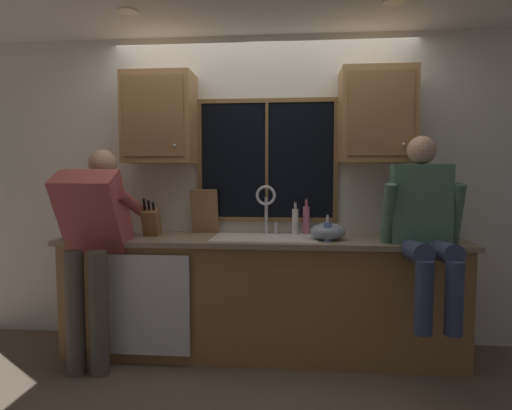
# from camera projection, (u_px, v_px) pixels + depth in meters

# --- Properties ---
(back_wall) EXTENTS (5.42, 0.12, 2.55)m
(back_wall) POSITION_uv_depth(u_px,v_px,m) (264.00, 190.00, 3.61)
(back_wall) COLOR silver
(back_wall) RESTS_ON floor
(ceiling_downlight_left) EXTENTS (0.14, 0.14, 0.01)m
(ceiling_downlight_left) POSITION_uv_depth(u_px,v_px,m) (128.00, 11.00, 2.95)
(ceiling_downlight_left) COLOR #FFEAB2
(ceiling_downlight_right) EXTENTS (0.14, 0.14, 0.01)m
(ceiling_downlight_right) POSITION_uv_depth(u_px,v_px,m) (394.00, 2.00, 2.79)
(ceiling_downlight_right) COLOR #FFEAB2
(window_glass) EXTENTS (1.10, 0.02, 0.95)m
(window_glass) POSITION_uv_depth(u_px,v_px,m) (267.00, 161.00, 3.53)
(window_glass) COLOR black
(window_frame_top) EXTENTS (1.17, 0.02, 0.04)m
(window_frame_top) POSITION_uv_depth(u_px,v_px,m) (267.00, 101.00, 3.48)
(window_frame_top) COLOR brown
(window_frame_bottom) EXTENTS (1.17, 0.02, 0.04)m
(window_frame_bottom) POSITION_uv_depth(u_px,v_px,m) (267.00, 219.00, 3.55)
(window_frame_bottom) COLOR brown
(window_frame_left) EXTENTS (0.03, 0.02, 0.95)m
(window_frame_left) POSITION_uv_depth(u_px,v_px,m) (200.00, 161.00, 3.56)
(window_frame_left) COLOR brown
(window_frame_right) EXTENTS (0.03, 0.02, 0.95)m
(window_frame_right) POSITION_uv_depth(u_px,v_px,m) (336.00, 160.00, 3.47)
(window_frame_right) COLOR brown
(window_mullion_center) EXTENTS (0.02, 0.02, 0.95)m
(window_mullion_center) POSITION_uv_depth(u_px,v_px,m) (267.00, 161.00, 3.51)
(window_mullion_center) COLOR brown
(lower_cabinet_run) EXTENTS (3.02, 0.58, 0.88)m
(lower_cabinet_run) POSITION_uv_depth(u_px,v_px,m) (260.00, 298.00, 3.33)
(lower_cabinet_run) COLOR olive
(lower_cabinet_run) RESTS_ON floor
(countertop) EXTENTS (3.08, 0.62, 0.04)m
(countertop) POSITION_uv_depth(u_px,v_px,m) (260.00, 240.00, 3.27)
(countertop) COLOR gray
(countertop) RESTS_ON lower_cabinet_run
(dishwasher_front) EXTENTS (0.60, 0.02, 0.74)m
(dishwasher_front) POSITION_uv_depth(u_px,v_px,m) (149.00, 305.00, 3.08)
(dishwasher_front) COLOR white
(upper_cabinet_left) EXTENTS (0.56, 0.36, 0.72)m
(upper_cabinet_left) POSITION_uv_depth(u_px,v_px,m) (160.00, 119.00, 3.42)
(upper_cabinet_left) COLOR #A87A47
(upper_cabinet_right) EXTENTS (0.56, 0.36, 0.72)m
(upper_cabinet_right) POSITION_uv_depth(u_px,v_px,m) (376.00, 116.00, 3.27)
(upper_cabinet_right) COLOR #A87A47
(sink) EXTENTS (0.80, 0.46, 0.21)m
(sink) POSITION_uv_depth(u_px,v_px,m) (264.00, 250.00, 3.29)
(sink) COLOR white
(sink) RESTS_ON lower_cabinet_run
(faucet) EXTENTS (0.18, 0.09, 0.40)m
(faucet) POSITION_uv_depth(u_px,v_px,m) (267.00, 203.00, 3.44)
(faucet) COLOR silver
(faucet) RESTS_ON countertop
(person_standing) EXTENTS (0.53, 0.67, 1.60)m
(person_standing) POSITION_uv_depth(u_px,v_px,m) (93.00, 235.00, 3.05)
(person_standing) COLOR #595147
(person_standing) RESTS_ON floor
(person_sitting_on_counter) EXTENTS (0.54, 0.61, 1.26)m
(person_sitting_on_counter) POSITION_uv_depth(u_px,v_px,m) (424.00, 219.00, 2.90)
(person_sitting_on_counter) COLOR #384260
(person_sitting_on_counter) RESTS_ON countertop
(knife_block) EXTENTS (0.12, 0.18, 0.32)m
(knife_block) POSITION_uv_depth(u_px,v_px,m) (151.00, 222.00, 3.36)
(knife_block) COLOR olive
(knife_block) RESTS_ON countertop
(cutting_board) EXTENTS (0.23, 0.10, 0.37)m
(cutting_board) POSITION_uv_depth(u_px,v_px,m) (205.00, 211.00, 3.52)
(cutting_board) COLOR #997047
(cutting_board) RESTS_ON countertop
(mixing_bowl) EXTENTS (0.27, 0.27, 0.13)m
(mixing_bowl) POSITION_uv_depth(u_px,v_px,m) (328.00, 232.00, 3.18)
(mixing_bowl) COLOR #8C99A8
(mixing_bowl) RESTS_ON countertop
(soap_dispenser) EXTENTS (0.06, 0.07, 0.20)m
(soap_dispenser) POSITION_uv_depth(u_px,v_px,m) (327.00, 231.00, 3.10)
(soap_dispenser) COLOR #668CCC
(soap_dispenser) RESTS_ON countertop
(bottle_green_glass) EXTENTS (0.06, 0.06, 0.29)m
(bottle_green_glass) POSITION_uv_depth(u_px,v_px,m) (306.00, 219.00, 3.48)
(bottle_green_glass) COLOR pink
(bottle_green_glass) RESTS_ON countertop
(bottle_tall_clear) EXTENTS (0.05, 0.05, 0.28)m
(bottle_tall_clear) POSITION_uv_depth(u_px,v_px,m) (295.00, 221.00, 3.41)
(bottle_tall_clear) COLOR silver
(bottle_tall_clear) RESTS_ON countertop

